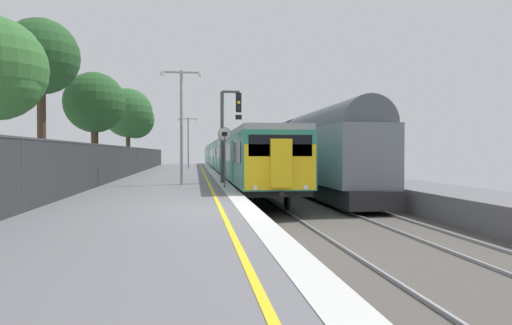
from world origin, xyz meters
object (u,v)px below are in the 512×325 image
background_tree_back (42,60)px  commuter_train_at_platform (225,156)px  background_tree_left (130,115)px  platform_lamp_mid (181,117)px  background_tree_right (94,105)px  platform_lamp_far (188,138)px  freight_train_adjacent_track (267,151)px  speed_limit_sign (225,149)px  signal_gantry (228,125)px

background_tree_back → commuter_train_at_platform: bearing=67.9°
commuter_train_at_platform → background_tree_left: (-9.00, -5.14, 3.74)m
platform_lamp_mid → background_tree_right: 8.00m
background_tree_right → platform_lamp_far: bearing=73.5°
commuter_train_at_platform → freight_train_adjacent_track: (4.00, -3.36, 0.42)m
freight_train_adjacent_track → platform_lamp_mid: 24.07m
freight_train_adjacent_track → platform_lamp_far: bearing=172.3°
background_tree_right → speed_limit_sign: bearing=-48.6°
platform_lamp_far → background_tree_right: 18.69m
background_tree_right → background_tree_back: 5.72m
platform_lamp_mid → platform_lamp_far: 23.77m
freight_train_adjacent_track → platform_lamp_far: 7.97m
platform_lamp_far → background_tree_back: (-6.59, -23.22, 2.98)m
platform_lamp_far → background_tree_left: (-5.21, -2.84, 2.00)m
platform_lamp_mid → background_tree_right: size_ratio=0.87×
signal_gantry → background_tree_right: 9.09m
speed_limit_sign → background_tree_back: background_tree_back is taller
signal_gantry → platform_lamp_far: size_ratio=0.95×
signal_gantry → background_tree_right: bearing=148.0°
freight_train_adjacent_track → platform_lamp_mid: platform_lamp_mid is taller
platform_lamp_mid → background_tree_back: size_ratio=0.70×
platform_lamp_mid → platform_lamp_far: platform_lamp_mid is taller
platform_lamp_far → background_tree_back: 24.32m
freight_train_adjacent_track → platform_lamp_mid: size_ratio=10.11×
commuter_train_at_platform → speed_limit_sign: commuter_train_at_platform is taller
signal_gantry → background_tree_back: bearing=-176.2°
commuter_train_at_platform → speed_limit_sign: (-1.85, -28.37, 0.44)m
freight_train_adjacent_track → platform_lamp_mid: (-7.79, -22.71, 1.59)m
background_tree_left → background_tree_back: bearing=-93.9°
signal_gantry → platform_lamp_mid: 2.60m
speed_limit_sign → platform_lamp_mid: 3.39m
commuter_train_at_platform → platform_lamp_far: bearing=-148.7°
commuter_train_at_platform → background_tree_right: background_tree_right is taller
speed_limit_sign → commuter_train_at_platform: bearing=86.3°
platform_lamp_mid → background_tree_back: background_tree_back is taller
background_tree_right → commuter_train_at_platform: bearing=65.8°
signal_gantry → platform_lamp_far: platform_lamp_far is taller
freight_train_adjacent_track → background_tree_left: background_tree_left is taller
commuter_train_at_platform → background_tree_right: 22.34m
freight_train_adjacent_track → speed_limit_sign: size_ratio=20.93×
freight_train_adjacent_track → speed_limit_sign: (-5.85, -25.02, 0.02)m
signal_gantry → background_tree_back: (-8.91, -0.59, 3.01)m
platform_lamp_far → background_tree_left: bearing=-151.4°
freight_train_adjacent_track → speed_limit_sign: bearing=-103.2°
background_tree_left → background_tree_right: background_tree_left is taller
platform_lamp_far → background_tree_left: background_tree_left is taller
signal_gantry → platform_lamp_mid: (-2.32, -1.14, 0.30)m
freight_train_adjacent_track → background_tree_back: bearing=-123.0°
background_tree_right → platform_lamp_mid: bearing=-48.1°
signal_gantry → freight_train_adjacent_track: bearing=75.8°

